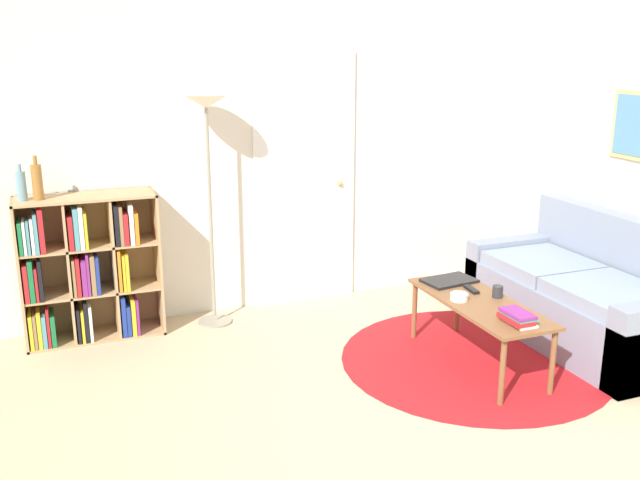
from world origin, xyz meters
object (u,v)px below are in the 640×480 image
Objects in this scene: bowl at (459,297)px; bottle_left at (21,185)px; laptop at (449,281)px; bottle_middle at (37,181)px; floor_lamp at (207,128)px; cup at (498,292)px; couch at (588,299)px; bookshelf at (86,270)px; coffee_table at (479,308)px.

bottle_left is (-2.60, 1.34, 0.68)m from bowl.
bottle_middle reaches higher than laptop.
floor_lamp is 21.50× the size of cup.
bookshelf is at bearing 158.66° from couch.
cup is at bearing 5.86° from coffee_table.
floor_lamp is 1.20m from bottle_middle.
cup reaches higher than laptop.
couch is 6.88× the size of bottle_left.
floor_lamp is 5.73× the size of bottle_middle.
laptop is at bearing -20.00° from bottle_left.
floor_lamp reaches higher than bookshelf.
bowl is at bearing -30.88° from bookshelf.
bowl is at bearing 153.01° from coffee_table.
bottle_middle is at bearing 153.62° from cup.
floor_lamp is at bearing -2.32° from bottle_left.
laptop is (0.02, 0.40, 0.06)m from coffee_table.
cup is (1.60, -1.33, -1.00)m from floor_lamp.
bottle_left is (-2.86, 1.38, 0.66)m from cup.
couch is at bearing -27.12° from floor_lamp.
floor_lamp is 2.26m from coffee_table.
bottle_middle is (-2.76, 1.37, 0.69)m from cup.
floor_lamp reaches higher than laptop.
cup is (2.51, -1.39, -0.03)m from bookshelf.
laptop is (2.37, -1.00, -0.06)m from bookshelf.
floor_lamp is 6.94× the size of bottle_left.
bowl reaches higher than coffee_table.
laptop is (-0.97, 0.31, 0.16)m from couch.
bottle_left reaches higher than bookshelf.
floor_lamp reaches higher than cup.
bowl is at bearing -111.31° from laptop.
floor_lamp is 2.03m from laptop.
bowl is at bearing -178.27° from couch.
bookshelf is at bearing 3.44° from bottle_middle.
bottle_left reaches higher than bowl.
bookshelf is at bearing 176.47° from floor_lamp.
coffee_table is at bearing -30.70° from bookshelf.
laptop is at bearing -32.65° from floor_lamp.
laptop is 2.90m from bottle_middle.
floor_lamp is 2.31m from cup.
floor_lamp is at bearing 152.88° from couch.
floor_lamp is 2.99m from couch.
laptop reaches higher than coffee_table.
couch is 3.93m from bottle_middle.
floor_lamp reaches higher than couch.
laptop is 3.34× the size of bowl.
coffee_table is at bearing -26.99° from bowl.
laptop is 1.29× the size of bottle_middle.
bookshelf is 2.86m from cup.
bottle_middle reaches higher than bowl.
couch is at bearing -19.73° from bottle_middle.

